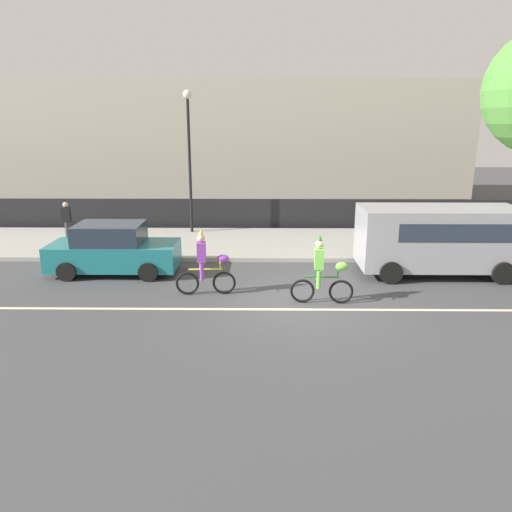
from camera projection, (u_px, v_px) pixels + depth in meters
ground_plane at (304, 303)px, 13.67m from camera, size 80.00×80.00×0.00m
road_centre_line at (306, 309)px, 13.19m from camera, size 36.00×0.14×0.01m
sidewalk_curb at (291, 243)px, 19.92m from camera, size 60.00×5.00×0.15m
fence_line at (288, 214)px, 22.55m from camera, size 40.00×0.08×1.40m
building_backdrop at (218, 143)px, 30.15m from camera, size 28.00×8.00×6.88m
parade_cyclist_purple at (206, 266)px, 14.13m from camera, size 1.72×0.50×1.92m
parade_cyclist_lime at (323, 274)px, 13.45m from camera, size 1.72×0.50×1.92m
parked_van_grey at (441, 236)px, 15.88m from camera, size 5.00×2.22×2.18m
parked_car_teal at (113, 250)px, 16.14m from camera, size 4.10×1.92×1.64m
street_lamp_post at (189, 141)px, 20.62m from camera, size 0.36×0.36×5.86m
pedestrian_onlooker at (67, 221)px, 19.43m from camera, size 0.32×0.20×1.62m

